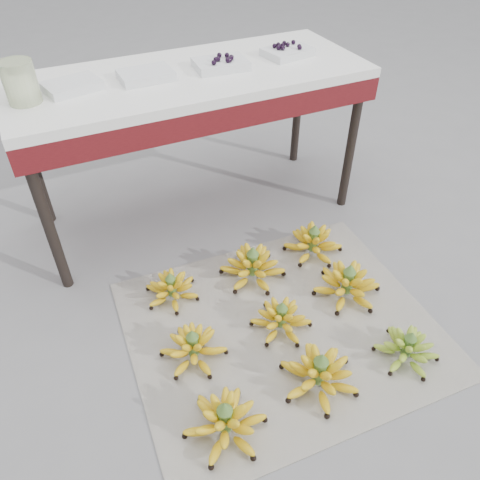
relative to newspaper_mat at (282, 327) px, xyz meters
name	(u,v)px	position (x,y,z in m)	size (l,w,h in m)	color
ground	(286,325)	(0.02, 0.01, 0.00)	(60.00, 60.00, 0.00)	slate
newspaper_mat	(282,327)	(0.00, 0.00, 0.00)	(1.25, 1.05, 0.01)	silver
bunch_front_left	(225,422)	(-0.40, -0.32, 0.06)	(0.36, 0.36, 0.17)	yellow
bunch_front_center	(319,374)	(-0.01, -0.29, 0.06)	(0.32, 0.32, 0.18)	yellow
bunch_front_right	(407,349)	(0.37, -0.34, 0.05)	(0.31, 0.31, 0.15)	#7BAF2E
bunch_mid_left	(193,348)	(-0.39, 0.02, 0.06)	(0.31, 0.31, 0.16)	yellow
bunch_mid_center	(281,319)	(0.00, 0.00, 0.06)	(0.33, 0.33, 0.15)	yellow
bunch_mid_right	(347,284)	(0.35, 0.05, 0.06)	(0.38, 0.38, 0.18)	yellow
bunch_back_left	(172,289)	(-0.36, 0.36, 0.05)	(0.27, 0.27, 0.15)	yellow
bunch_back_center	(253,266)	(0.02, 0.33, 0.07)	(0.37, 0.37, 0.18)	yellow
bunch_back_right	(313,243)	(0.37, 0.35, 0.06)	(0.31, 0.31, 0.17)	yellow
vendor_table	(191,91)	(-0.02, 0.92, 0.69)	(1.63, 0.65, 0.78)	black
tray_far_left	(72,86)	(-0.53, 0.93, 0.80)	(0.25, 0.21, 0.04)	silver
tray_left	(146,75)	(-0.22, 0.92, 0.80)	(0.23, 0.17, 0.04)	silver
tray_right	(221,64)	(0.13, 0.90, 0.80)	(0.25, 0.18, 0.06)	silver
tray_far_right	(287,51)	(0.49, 0.92, 0.80)	(0.25, 0.20, 0.06)	silver
glass_jar	(20,82)	(-0.72, 0.89, 0.86)	(0.13, 0.13, 0.16)	#E2F1BF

